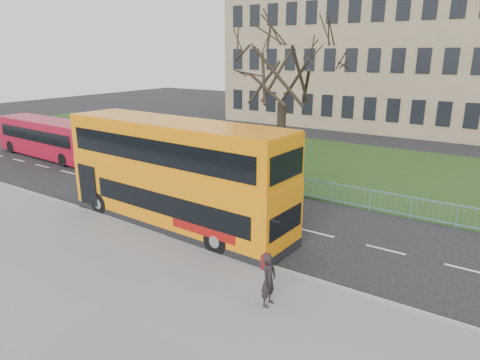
# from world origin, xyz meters

# --- Properties ---
(ground) EXTENTS (120.00, 120.00, 0.00)m
(ground) POSITION_xyz_m (0.00, 0.00, 0.00)
(ground) COLOR black
(ground) RESTS_ON ground
(pavement) EXTENTS (80.00, 10.50, 0.12)m
(pavement) POSITION_xyz_m (0.00, -6.75, 0.06)
(pavement) COLOR slate
(pavement) RESTS_ON ground
(kerb) EXTENTS (80.00, 0.20, 0.14)m
(kerb) POSITION_xyz_m (0.00, -1.55, 0.07)
(kerb) COLOR gray
(kerb) RESTS_ON ground
(grass_verge) EXTENTS (80.00, 15.40, 0.08)m
(grass_verge) POSITION_xyz_m (0.00, 14.30, 0.04)
(grass_verge) COLOR #213A15
(grass_verge) RESTS_ON ground
(guard_railing) EXTENTS (40.00, 0.12, 1.10)m
(guard_railing) POSITION_xyz_m (0.00, 6.60, 0.55)
(guard_railing) COLOR #6BA0BE
(guard_railing) RESTS_ON ground
(bare_tree) EXTENTS (7.64, 7.64, 10.92)m
(bare_tree) POSITION_xyz_m (-3.00, 10.00, 5.54)
(bare_tree) COLOR black
(bare_tree) RESTS_ON grass_verge
(civic_building) EXTENTS (30.00, 15.00, 14.00)m
(civic_building) POSITION_xyz_m (-5.00, 35.00, 7.00)
(civic_building) COLOR #7D6C4F
(civic_building) RESTS_ON ground
(yellow_bus) EXTENTS (11.52, 3.19, 4.79)m
(yellow_bus) POSITION_xyz_m (-2.74, -0.27, 2.57)
(yellow_bus) COLOR orange
(yellow_bus) RESTS_ON ground
(red_bus) EXTENTS (10.83, 2.94, 2.83)m
(red_bus) POSITION_xyz_m (-19.92, 4.53, 1.51)
(red_bus) COLOR maroon
(red_bus) RESTS_ON ground
(pedestrian) EXTENTS (0.42, 0.63, 1.71)m
(pedestrian) POSITION_xyz_m (4.12, -3.73, 0.98)
(pedestrian) COLOR black
(pedestrian) RESTS_ON pavement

